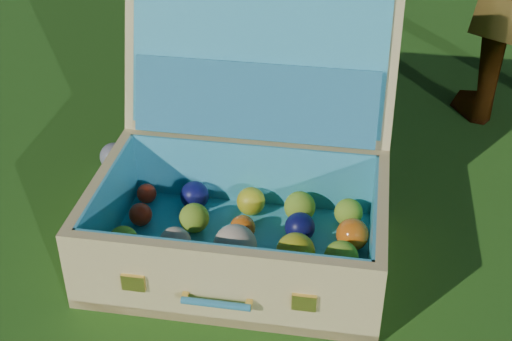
% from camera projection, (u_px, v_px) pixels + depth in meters
% --- Properties ---
extents(ground, '(60.00, 60.00, 0.00)m').
position_uv_depth(ground, '(243.00, 212.00, 1.80)').
color(ground, '#215114').
rests_on(ground, ground).
extents(stray_ball, '(0.08, 0.08, 0.08)m').
position_uv_depth(stray_ball, '(114.00, 157.00, 1.94)').
color(stray_ball, '#3A6597').
rests_on(stray_ball, ground).
extents(suitcase, '(0.81, 0.78, 0.61)m').
position_uv_depth(suitcase, '(247.00, 176.00, 1.63)').
color(suitcase, '#D5BA72').
rests_on(suitcase, ground).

